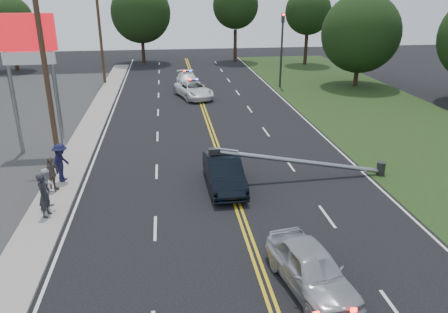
{
  "coord_description": "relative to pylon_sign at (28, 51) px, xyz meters",
  "views": [
    {
      "loc": [
        -2.97,
        -11.98,
        9.31
      ],
      "look_at": [
        -0.37,
        7.41,
        1.7
      ],
      "focal_mm": 35.0,
      "sensor_mm": 36.0,
      "label": 1
    }
  ],
  "objects": [
    {
      "name": "ground",
      "position": [
        10.5,
        -14.0,
        -6.0
      ],
      "size": [
        120.0,
        120.0,
        0.0
      ],
      "primitive_type": "plane",
      "color": "black",
      "rests_on": "ground"
    },
    {
      "name": "sidewalk",
      "position": [
        2.1,
        -4.0,
        -5.94
      ],
      "size": [
        1.8,
        70.0,
        0.12
      ],
      "primitive_type": "cube",
      "color": "gray",
      "rests_on": "ground"
    },
    {
      "name": "centerline_yellow",
      "position": [
        10.5,
        -4.0,
        -5.99
      ],
      "size": [
        0.36,
        80.0,
        0.0
      ],
      "primitive_type": "cube",
      "color": "gold",
      "rests_on": "ground"
    },
    {
      "name": "pylon_sign",
      "position": [
        0.0,
        0.0,
        0.0
      ],
      "size": [
        3.2,
        0.35,
        8.0
      ],
      "color": "gray",
      "rests_on": "ground"
    },
    {
      "name": "traffic_signal",
      "position": [
        18.8,
        16.0,
        -1.79
      ],
      "size": [
        0.28,
        0.41,
        7.05
      ],
      "color": "#2D2D30",
      "rests_on": "ground"
    },
    {
      "name": "fallen_streetlight",
      "position": [
        14.69,
        -6.0,
        -5.08
      ],
      "size": [
        9.36,
        0.44,
        1.91
      ],
      "color": "#2D2D30",
      "rests_on": "ground"
    },
    {
      "name": "utility_pole_mid",
      "position": [
        1.3,
        -2.0,
        -0.91
      ],
      "size": [
        1.6,
        0.28,
        10.0
      ],
      "color": "#382619",
      "rests_on": "ground"
    },
    {
      "name": "utility_pole_far",
      "position": [
        1.3,
        20.0,
        -0.91
      ],
      "size": [
        1.6,
        0.28,
        10.0
      ],
      "color": "#382619",
      "rests_on": "ground"
    },
    {
      "name": "tree_5",
      "position": [
        -10.02,
        29.32,
        -0.2
      ],
      "size": [
        5.36,
        5.36,
        8.49
      ],
      "color": "black",
      "rests_on": "ground"
    },
    {
      "name": "tree_6",
      "position": [
        4.82,
        32.65,
        0.27
      ],
      "size": [
        7.47,
        7.47,
        10.01
      ],
      "color": "black",
      "rests_on": "ground"
    },
    {
      "name": "tree_7",
      "position": [
        16.89,
        32.52,
        1.07
      ],
      "size": [
        5.86,
        5.86,
        10.02
      ],
      "color": "black",
      "rests_on": "ground"
    },
    {
      "name": "tree_8",
      "position": [
        25.4,
        28.79,
        0.48
      ],
      "size": [
        5.66,
        5.66,
        9.32
      ],
      "color": "black",
      "rests_on": "ground"
    },
    {
      "name": "tree_9",
      "position": [
        26.48,
        15.54,
        -0.86
      ],
      "size": [
        7.57,
        7.57,
        8.93
      ],
      "color": "black",
      "rests_on": "ground"
    },
    {
      "name": "crashed_sedan",
      "position": [
        10.16,
        -6.38,
        -5.22
      ],
      "size": [
        1.76,
        4.76,
        1.55
      ],
      "primitive_type": "imported",
      "rotation": [
        0.0,
        0.0,
        0.03
      ],
      "color": "black",
      "rests_on": "ground"
    },
    {
      "name": "waiting_sedan",
      "position": [
        11.94,
        -14.53,
        -5.26
      ],
      "size": [
        2.49,
        4.57,
        1.47
      ],
      "primitive_type": "imported",
      "rotation": [
        0.0,
        0.0,
        0.18
      ],
      "color": "#AEAFB6",
      "rests_on": "ground"
    },
    {
      "name": "emergency_a",
      "position": [
        9.97,
        12.67,
        -5.29
      ],
      "size": [
        3.71,
        5.57,
        1.42
      ],
      "primitive_type": "imported",
      "rotation": [
        0.0,
        0.0,
        0.29
      ],
      "color": "white",
      "rests_on": "ground"
    },
    {
      "name": "emergency_b",
      "position": [
        9.69,
        17.08,
        -5.3
      ],
      "size": [
        2.25,
        4.92,
        1.39
      ],
      "primitive_type": "imported",
      "rotation": [
        0.0,
        0.0,
        0.06
      ],
      "color": "white",
      "rests_on": "ground"
    },
    {
      "name": "bystander_a",
      "position": [
        2.2,
        -8.52,
        -4.9
      ],
      "size": [
        0.59,
        0.79,
        1.96
      ],
      "primitive_type": "imported",
      "rotation": [
        0.0,
        0.0,
        1.39
      ],
      "color": "#23232A",
      "rests_on": "sidewalk"
    },
    {
      "name": "bystander_b",
      "position": [
        2.16,
        -7.73,
        -4.94
      ],
      "size": [
        0.83,
        1.0,
        1.87
      ],
      "primitive_type": "imported",
      "rotation": [
        0.0,
        0.0,
        1.42
      ],
      "color": "silver",
      "rests_on": "sidewalk"
    },
    {
      "name": "bystander_c",
      "position": [
        2.13,
        -4.83,
        -4.89
      ],
      "size": [
        1.01,
        1.42,
        1.98
      ],
      "primitive_type": "imported",
      "rotation": [
        0.0,
        0.0,
        1.34
      ],
      "color": "#171639",
      "rests_on": "sidewalk"
    },
    {
      "name": "bystander_d",
      "position": [
        1.9,
        -5.94,
        -5.02
      ],
      "size": [
        0.82,
        1.09,
        1.72
      ],
      "primitive_type": "imported",
      "rotation": [
        0.0,
        0.0,
        1.12
      ],
      "color": "#63564F",
      "rests_on": "sidewalk"
    }
  ]
}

